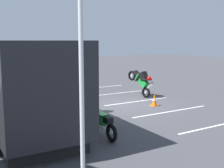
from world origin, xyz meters
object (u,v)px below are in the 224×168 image
Objects in this scene: spectator_right at (67,87)px; parked_motorcycle_silver at (101,122)px; spectator_centre at (68,90)px; parked_motorcycle_dark at (47,98)px; tour_bus at (14,81)px; spectator_far_left at (86,96)px; spectator_left at (82,90)px; stunt_motorcycle at (141,80)px; flagpole at (81,68)px; traffic_cone at (154,100)px.

parked_motorcycle_silver is at bearing 170.03° from spectator_right.
spectator_centre reaches higher than parked_motorcycle_dark.
tour_bus is 4.08m from parked_motorcycle_silver.
spectator_left is at bearing -18.57° from spectator_far_left.
tour_bus is 4.71× the size of stunt_motorcycle.
stunt_motorcycle is 11.91m from flagpole.
spectator_right reaches higher than stunt_motorcycle.
flagpole reaches higher than parked_motorcycle_silver.
parked_motorcycle_silver and parked_motorcycle_dark have the same top height.
parked_motorcycle_silver is 4.95m from parked_motorcycle_dark.
spectator_far_left is 1.15m from spectator_left.
traffic_cone is (-2.22, 0.89, -0.67)m from stunt_motorcycle.
tour_bus is 6.78m from traffic_cone.
stunt_motorcycle is at bearing -21.92° from traffic_cone.
tour_bus reaches higher than spectator_far_left.
parked_motorcycle_silver reaches higher than traffic_cone.
traffic_cone is at bearing -97.14° from tour_bus.
parked_motorcycle_silver is (-3.02, 0.80, -0.58)m from spectator_left.
spectator_centre is at bearing -21.86° from flagpole.
spectator_right is at bearing -20.78° from spectator_centre.
tour_bus is at bearing 82.86° from traffic_cone.
stunt_motorcycle is at bearing -79.48° from tour_bus.
tour_bus reaches higher than stunt_motorcycle.
flagpole is (-8.80, 2.43, 2.30)m from parked_motorcycle_dark.
stunt_motorcycle is at bearing -43.12° from flagpole.
spectator_centre is 0.82× the size of parked_motorcycle_silver.
parked_motorcycle_silver is 5.21m from traffic_cone.
tour_bus reaches higher than spectator_left.
spectator_centre reaches higher than parked_motorcycle_silver.
parked_motorcycle_silver is at bearing 172.41° from spectator_centre.
stunt_motorcycle is (-0.01, -4.62, -0.01)m from spectator_right.
spectator_left reaches higher than traffic_cone.
traffic_cone is at bearing -61.07° from parked_motorcycle_silver.
parked_motorcycle_dark is 3.26× the size of traffic_cone.
flagpole reaches higher than spectator_far_left.
spectator_far_left is at bearing 172.03° from spectator_right.
parked_motorcycle_silver is (-4.75, 0.83, -0.50)m from spectator_right.
stunt_motorcycle is (2.81, -5.01, -0.06)m from spectator_far_left.
flagpole is (-7.79, 3.12, 1.79)m from spectator_centre.
parked_motorcycle_dark is at bearing 1.99° from parked_motorcycle_silver.
spectator_right is 4.39m from traffic_cone.
spectator_left is 2.24m from parked_motorcycle_dark.
spectator_left is at bearing -162.88° from spectator_centre.
parked_motorcycle_silver is at bearing -33.97° from flagpole.
spectator_centre is 1.01× the size of spectator_right.
spectator_far_left is 2.00m from spectator_centre.
spectator_right is at bearing -9.97° from parked_motorcycle_silver.
spectator_far_left is 2.05m from parked_motorcycle_silver.
spectator_left is 1.73m from spectator_right.
spectator_far_left is at bearing -119.79° from tour_bus.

